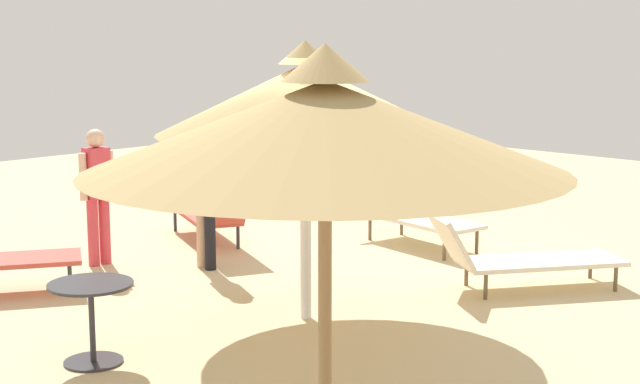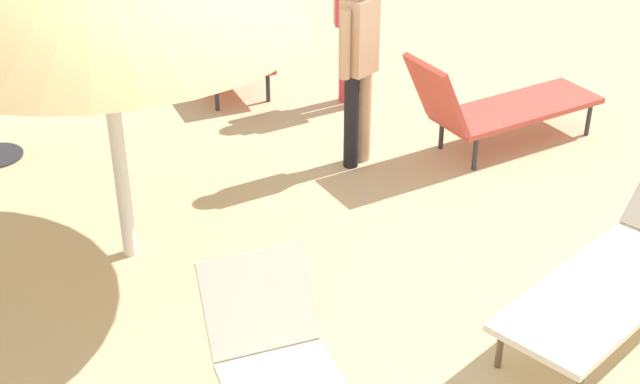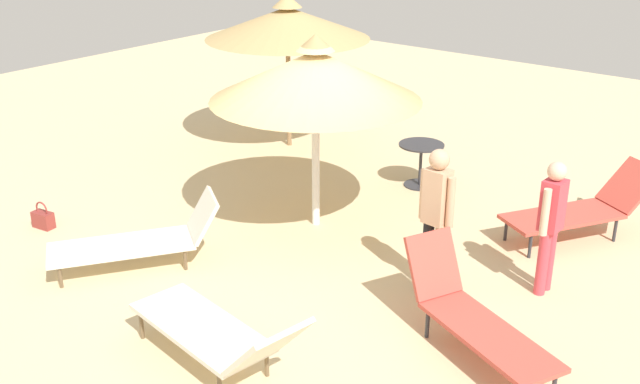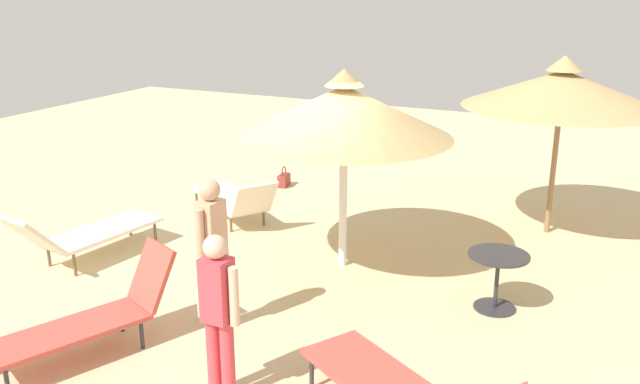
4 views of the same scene
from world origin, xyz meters
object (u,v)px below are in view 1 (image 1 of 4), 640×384
Objects in this scene: lounge_chair_near_right at (211,211)px; person_standing_edge at (205,184)px; side_table_round at (91,308)px; person_standing_center at (97,189)px; parasol_umbrella_back at (305,99)px; lounge_chair_far_left at (405,210)px; parasol_umbrella_near_left at (325,126)px; lounge_chair_far_right at (519,257)px.

person_standing_edge reaches higher than lounge_chair_near_right.
lounge_chair_near_right is 2.83× the size of side_table_round.
person_standing_center is 2.28× the size of side_table_round.
lounge_chair_near_right is (3.15, -1.43, -1.69)m from parasol_umbrella_back.
lounge_chair_far_left is 5.47m from side_table_round.
parasol_umbrella_near_left reaches higher than lounge_chair_far_left.
lounge_chair_far_left is at bearing -106.61° from person_standing_edge.
lounge_chair_far_right is 1.29× the size of person_standing_center.
lounge_chair_near_right reaches higher than lounge_chair_far_left.
side_table_round is (0.39, 2.13, -1.64)m from parasol_umbrella_back.
parasol_umbrella_back is (2.50, -2.35, -0.09)m from parasol_umbrella_near_left.
parasol_umbrella_back reaches higher than person_standing_edge.
parasol_umbrella_near_left is 1.37× the size of lounge_chair_far_right.
person_standing_center is at bearing 30.80° from lounge_chair_far_right.
person_standing_edge is at bearing -31.89° from parasol_umbrella_near_left.
side_table_round is (-1.02, 5.38, 0.04)m from lounge_chair_far_left.
parasol_umbrella_back is 3.92m from lounge_chair_far_left.
person_standing_edge is (-0.95, 0.85, 0.57)m from lounge_chair_near_right.
parasol_umbrella_near_left is 6.28m from person_standing_center.
parasol_umbrella_back is at bearing 165.41° from person_standing_edge.
side_table_round is at bearing 123.81° from person_standing_edge.
lounge_chair_near_right is at bearing -42.04° from person_standing_edge.
side_table_round is at bearing 100.69° from lounge_chair_far_left.
parasol_umbrella_back reaches higher than side_table_round.
person_standing_edge reaches higher than lounge_chair_far_left.
person_standing_edge reaches higher than person_standing_center.
lounge_chair_near_right is at bearing -93.54° from person_standing_center.
person_standing_center is at bearing -34.20° from side_table_round.
lounge_chair_near_right is at bearing -24.37° from parasol_umbrella_back.
parasol_umbrella_near_left reaches higher than lounge_chair_far_right.
parasol_umbrella_back is 2.54m from person_standing_edge.
parasol_umbrella_near_left is 1.02× the size of parasol_umbrella_back.
parasol_umbrella_near_left is 3.38m from side_table_round.
lounge_chair_far_right is 4.17m from lounge_chair_near_right.
parasol_umbrella_near_left is at bearing 148.11° from person_standing_edge.
person_standing_center is (4.17, 2.49, 0.55)m from lounge_chair_far_right.
person_standing_edge is (4.71, -2.93, -1.21)m from parasol_umbrella_near_left.
parasol_umbrella_near_left is at bearing 146.22° from lounge_chair_near_right.
lounge_chair_far_left is 3.93m from person_standing_center.
lounge_chair_near_right is 1.24× the size of person_standing_center.
lounge_chair_near_right is (5.65, -3.78, -1.78)m from parasol_umbrella_near_left.
person_standing_edge is (3.13, 1.72, 0.64)m from lounge_chair_far_right.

